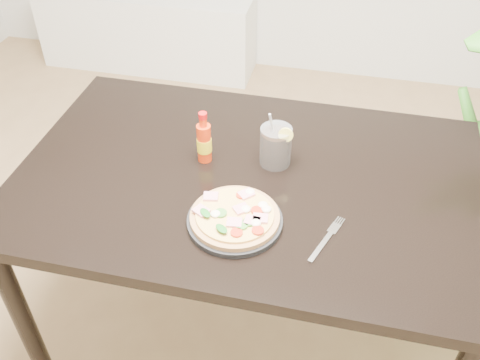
% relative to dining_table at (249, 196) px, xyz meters
% --- Properties ---
extents(floor, '(4.50, 4.50, 0.00)m').
position_rel_dining_table_xyz_m(floor, '(-0.29, -0.19, -0.67)').
color(floor, '#9E7A51').
rests_on(floor, ground).
extents(dining_table, '(1.40, 0.90, 0.75)m').
position_rel_dining_table_xyz_m(dining_table, '(0.00, 0.00, 0.00)').
color(dining_table, black).
rests_on(dining_table, ground).
extents(plate, '(0.26, 0.26, 0.02)m').
position_rel_dining_table_xyz_m(plate, '(0.01, -0.21, 0.09)').
color(plate, black).
rests_on(plate, dining_table).
extents(pizza, '(0.24, 0.24, 0.03)m').
position_rel_dining_table_xyz_m(pizza, '(0.01, -0.21, 0.11)').
color(pizza, tan).
rests_on(pizza, plate).
extents(hot_sauce_bottle, '(0.06, 0.06, 0.17)m').
position_rel_dining_table_xyz_m(hot_sauce_bottle, '(-0.15, 0.04, 0.15)').
color(hot_sauce_bottle, red).
rests_on(hot_sauce_bottle, dining_table).
extents(cola_cup, '(0.10, 0.10, 0.19)m').
position_rel_dining_table_xyz_m(cola_cup, '(0.06, 0.08, 0.14)').
color(cola_cup, black).
rests_on(cola_cup, dining_table).
extents(fork, '(0.08, 0.18, 0.00)m').
position_rel_dining_table_xyz_m(fork, '(0.26, -0.21, 0.09)').
color(fork, silver).
rests_on(fork, dining_table).
extents(plant_pot, '(0.28, 0.28, 0.22)m').
position_rel_dining_table_xyz_m(plant_pot, '(0.85, 0.52, -0.56)').
color(plant_pot, brown).
rests_on(plant_pot, ground).
extents(media_console, '(1.40, 0.34, 0.50)m').
position_rel_dining_table_xyz_m(media_console, '(-1.09, 1.88, -0.42)').
color(media_console, white).
rests_on(media_console, ground).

